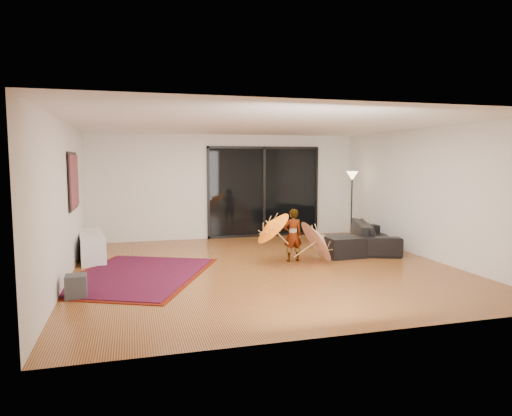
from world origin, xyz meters
name	(u,v)px	position (x,y,z in m)	size (l,w,h in m)	color
floor	(265,267)	(0.00, 0.00, 0.00)	(7.00, 7.00, 0.00)	#AE6A2F
ceiling	(265,124)	(0.00, 0.00, 2.70)	(7.00, 7.00, 0.00)	white
wall_back	(227,187)	(0.00, 3.50, 1.35)	(7.00, 7.00, 0.00)	silver
wall_front	(351,221)	(0.00, -3.50, 1.35)	(7.00, 7.00, 0.00)	silver
wall_left	(65,201)	(-3.50, 0.00, 1.35)	(7.00, 7.00, 0.00)	silver
wall_right	(426,193)	(3.50, 0.00, 1.35)	(7.00, 7.00, 0.00)	silver
sliding_door	(264,192)	(1.00, 3.47, 1.20)	(3.06, 0.07, 2.40)	black
painting	(74,181)	(-3.46, 1.00, 1.65)	(0.04, 1.28, 1.08)	black
media_console	(92,246)	(-3.25, 1.78, 0.26)	(0.46, 1.85, 0.51)	white
speaker	(76,286)	(-3.25, -1.11, 0.17)	(0.30, 0.30, 0.35)	#424244
persian_rug	(135,275)	(-2.39, -0.02, 0.01)	(3.27, 3.71, 0.02)	#581307
sofa	(374,236)	(2.95, 1.09, 0.31)	(2.12, 0.83, 0.62)	black
ottoman	(342,246)	(1.88, 0.54, 0.21)	(0.75, 0.75, 0.43)	black
floor_lamp	(352,186)	(3.10, 2.52, 1.38)	(0.30, 0.30, 1.75)	black
child	(293,235)	(0.70, 0.37, 0.54)	(0.39, 0.26, 1.07)	#999999
parasol_orange	(267,227)	(0.15, 0.32, 0.73)	(0.70, 0.81, 0.86)	orange
parasol_white	(323,237)	(1.30, 0.22, 0.50)	(0.67, 0.96, 0.98)	white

